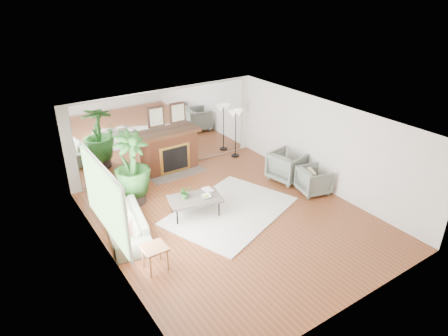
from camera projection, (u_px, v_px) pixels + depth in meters
ground at (234, 219)px, 9.81m from camera, size 7.00×7.00×0.00m
wall_left at (110, 212)px, 7.76m from camera, size 0.02×7.00×2.50m
wall_right at (325, 146)px, 10.77m from camera, size 0.02×7.00×2.50m
wall_back at (167, 130)px, 11.87m from camera, size 6.00×0.02×2.50m
mirror_panel at (167, 131)px, 11.86m from camera, size 5.40×0.04×2.40m
window_panel at (104, 199)px, 8.03m from camera, size 0.04×2.40×1.50m
fireplace at (172, 151)px, 11.96m from camera, size 1.85×0.83×2.05m
area_rug at (230, 211)px, 10.13m from camera, size 3.72×3.19×0.03m
coffee_table at (195, 199)px, 9.77m from camera, size 1.40×1.01×0.51m
sofa at (125, 224)px, 9.09m from camera, size 1.14×2.15×0.60m
armchair_back at (287, 166)px, 11.56m from camera, size 1.08×1.06×0.85m
armchair_front at (314, 180)px, 10.88m from camera, size 0.97×0.95×0.73m
side_table at (155, 251)px, 7.97m from camera, size 0.47×0.47×0.53m
potted_ficus at (132, 167)px, 10.09m from camera, size 1.19×1.19×1.95m
floor_lamp at (236, 117)px, 12.66m from camera, size 0.52×0.29×1.59m
tabletop_plant at (185, 192)px, 9.68m from camera, size 0.29×0.26×0.31m
fruit_bowl at (206, 196)px, 9.75m from camera, size 0.30×0.30×0.06m
book at (204, 191)px, 10.03m from camera, size 0.23×0.31×0.02m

